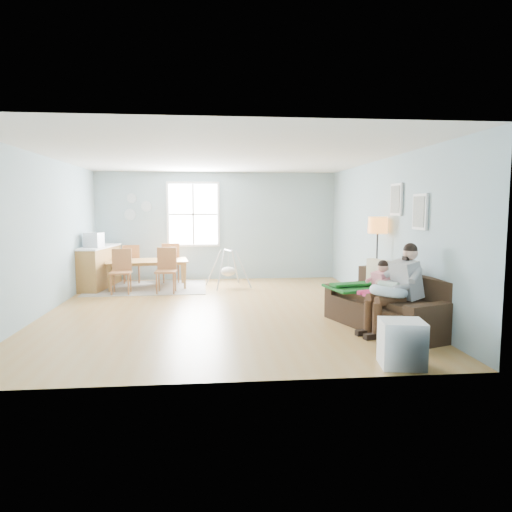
{
  "coord_description": "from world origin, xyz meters",
  "views": [
    {
      "loc": [
        -0.14,
        -8.08,
        1.8
      ],
      "look_at": [
        0.6,
        -0.47,
        1.0
      ],
      "focal_mm": 32.0,
      "sensor_mm": 36.0,
      "label": 1
    }
  ],
  "objects": [
    {
      "name": "room",
      "position": [
        0.0,
        0.0,
        2.42
      ],
      "size": [
        8.4,
        9.4,
        3.9
      ],
      "color": "#AD7B3D"
    },
    {
      "name": "window",
      "position": [
        -0.6,
        3.46,
        1.65
      ],
      "size": [
        1.32,
        0.08,
        1.62
      ],
      "color": "white",
      "rests_on": "room"
    },
    {
      "name": "pictures",
      "position": [
        2.97,
        -1.05,
        1.85
      ],
      "size": [
        0.05,
        1.34,
        0.74
      ],
      "color": "white",
      "rests_on": "room"
    },
    {
      "name": "wall_plates",
      "position": [
        -2.0,
        3.47,
        1.83
      ],
      "size": [
        0.67,
        0.02,
        0.66
      ],
      "color": "#93A7B0",
      "rests_on": "room"
    },
    {
      "name": "sofa",
      "position": [
        2.51,
        -1.59,
        0.29
      ],
      "size": [
        1.48,
        2.2,
        0.82
      ],
      "color": "black",
      "rests_on": "room"
    },
    {
      "name": "green_throw",
      "position": [
        2.21,
        -0.97,
        0.52
      ],
      "size": [
        1.07,
        0.94,
        0.04
      ],
      "primitive_type": "cube",
      "rotation": [
        0.0,
        0.0,
        0.2
      ],
      "color": "#145819",
      "rests_on": "sofa"
    },
    {
      "name": "beige_pillow",
      "position": [
        2.53,
        -1.01,
        0.74
      ],
      "size": [
        0.26,
        0.49,
        0.48
      ],
      "primitive_type": "cube",
      "rotation": [
        0.0,
        0.0,
        0.28
      ],
      "color": "#C2B594",
      "rests_on": "sofa"
    },
    {
      "name": "father",
      "position": [
        2.48,
        -1.9,
        0.7
      ],
      "size": [
        0.97,
        0.58,
        1.31
      ],
      "color": "gray",
      "rests_on": "sofa"
    },
    {
      "name": "nursing_pillow",
      "position": [
        2.33,
        -1.95,
        0.64
      ],
      "size": [
        0.72,
        0.71,
        0.22
      ],
      "primitive_type": "torus",
      "rotation": [
        0.0,
        0.14,
        0.45
      ],
      "color": "silver",
      "rests_on": "father"
    },
    {
      "name": "infant",
      "position": [
        2.32,
        -1.92,
        0.72
      ],
      "size": [
        0.28,
        0.34,
        0.13
      ],
      "color": "silver",
      "rests_on": "nursing_pillow"
    },
    {
      "name": "toddler",
      "position": [
        2.37,
        -1.43,
        0.69
      ],
      "size": [
        0.54,
        0.38,
        0.8
      ],
      "color": "silver",
      "rests_on": "sofa"
    },
    {
      "name": "floor_lamp",
      "position": [
        2.8,
        -0.21,
        1.36
      ],
      "size": [
        0.33,
        0.33,
        1.65
      ],
      "color": "black",
      "rests_on": "room"
    },
    {
      "name": "storage_cube",
      "position": [
        2.0,
        -3.2,
        0.27
      ],
      "size": [
        0.54,
        0.5,
        0.53
      ],
      "color": "white",
      "rests_on": "room"
    },
    {
      "name": "rug",
      "position": [
        -1.6,
        2.35,
        0.01
      ],
      "size": [
        2.63,
        2.02,
        0.01
      ],
      "primitive_type": "cube",
      "rotation": [
        0.0,
        0.0,
        0.02
      ],
      "color": "gray",
      "rests_on": "room"
    },
    {
      "name": "dining_table",
      "position": [
        -1.6,
        2.35,
        0.31
      ],
      "size": [
        1.9,
        1.22,
        0.63
      ],
      "primitive_type": "imported",
      "rotation": [
        0.0,
        0.0,
        0.13
      ],
      "color": "brown",
      "rests_on": "rug"
    },
    {
      "name": "chair_sw",
      "position": [
        -2.06,
        1.7,
        0.54
      ],
      "size": [
        0.44,
        0.44,
        0.94
      ],
      "color": "#945E33",
      "rests_on": "rug"
    },
    {
      "name": "chair_se",
      "position": [
        -1.12,
        1.72,
        0.55
      ],
      "size": [
        0.45,
        0.45,
        0.96
      ],
      "color": "#945E33",
      "rests_on": "rug"
    },
    {
      "name": "chair_nw",
      "position": [
        -2.07,
        2.99,
        0.53
      ],
      "size": [
        0.47,
        0.47,
        0.94
      ],
      "color": "#945E33",
      "rests_on": "rug"
    },
    {
      "name": "chair_ne",
      "position": [
        -1.14,
        3.0,
        0.55
      ],
      "size": [
        0.48,
        0.48,
        0.97
      ],
      "color": "#945E33",
      "rests_on": "rug"
    },
    {
      "name": "counter",
      "position": [
        -2.7,
        2.5,
        0.48
      ],
      "size": [
        0.7,
        1.74,
        0.95
      ],
      "color": "brown",
      "rests_on": "room"
    },
    {
      "name": "monitor",
      "position": [
        -2.73,
        2.18,
        1.11
      ],
      "size": [
        0.41,
        0.4,
        0.32
      ],
      "color": "#BBBCC1",
      "rests_on": "counter"
    },
    {
      "name": "baby_swing",
      "position": [
        0.22,
        2.24,
        0.38
      ],
      "size": [
        1.05,
        1.06,
        0.85
      ],
      "color": "#BBBCC1",
      "rests_on": "room"
    }
  ]
}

